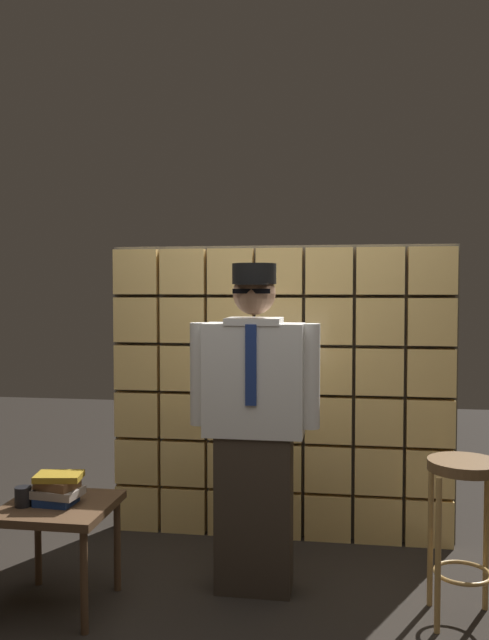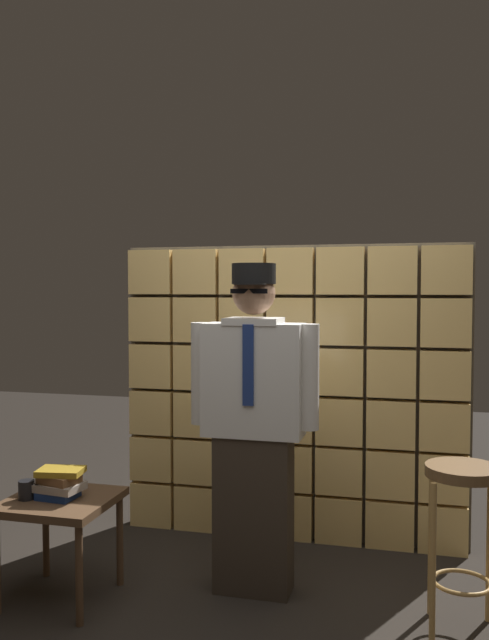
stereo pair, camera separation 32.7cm
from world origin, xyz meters
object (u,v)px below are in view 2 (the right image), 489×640
side_table (61,511)px  standing_person (254,422)px  book_stack (59,483)px  bar_stool (463,508)px  coffee_mug (27,490)px

side_table → standing_person: bearing=19.4°
standing_person → book_stack: size_ratio=7.02×
bar_stool → coffee_mug: (-2.09, -0.23, -0.01)m
bar_stool → side_table: bearing=-175.2°
book_stack → coffee_mug: book_stack is taller
standing_person → coffee_mug: (-1.07, -0.39, -0.32)m
bar_stool → standing_person: bearing=171.0°
standing_person → side_table: bearing=-160.3°
standing_person → coffee_mug: standing_person is taller
bar_stool → book_stack: size_ratio=3.17×
side_table → coffee_mug: size_ratio=4.14×
side_table → bar_stool: bearing=4.8°
standing_person → coffee_mug: bearing=-159.6°
bar_stool → coffee_mug: bearing=-173.8°
book_stack → coffee_mug: (-0.15, -0.06, -0.03)m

